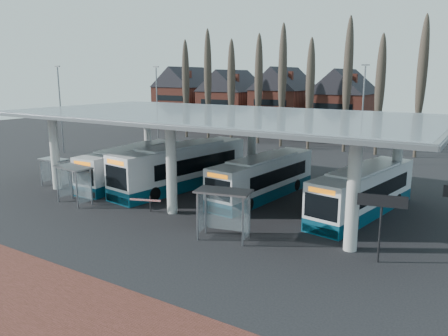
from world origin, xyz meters
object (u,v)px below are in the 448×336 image
Objects in this scene: bus_1 at (182,167)px; bus_2 at (264,178)px; shelter_0 at (55,166)px; shelter_1 at (75,176)px; bus_0 at (132,165)px; bus_3 at (364,192)px; shelter_2 at (224,203)px.

bus_1 reaches higher than bus_2.
shelter_1 is at bearing -26.37° from shelter_0.
bus_0 is 19.31m from bus_3.
bus_2 reaches higher than shelter_0.
bus_3 is (14.50, 0.84, -0.21)m from bus_1.
bus_2 reaches higher than bus_0.
bus_3 is 4.56× the size of shelter_0.
bus_0 is 0.86× the size of bus_1.
shelter_0 is (-9.25, -5.28, -0.02)m from bus_1.
bus_0 is at bearing 41.35° from shelter_0.
shelter_1 reaches higher than shelter_0.
shelter_2 is at bearing -33.37° from bus_1.
bus_2 is 4.50× the size of shelter_0.
bus_2 is at bearing 18.51° from shelter_0.
bus_2 is 0.99× the size of bus_3.
bus_1 is (4.73, 0.94, 0.23)m from bus_0.
bus_2 is at bearing 45.93° from shelter_1.
shelter_0 is 0.76× the size of shelter_2.
bus_0 is at bearing -165.92° from bus_2.
bus_1 reaches higher than bus_3.
bus_2 is (6.99, 0.96, -0.22)m from bus_1.
bus_0 is 6.27m from shelter_0.
bus_0 is 3.70× the size of shelter_1.
bus_2 is 17.39m from shelter_0.
bus_1 is 8.58m from shelter_1.
bus_3 reaches higher than bus_0.
bus_3 is 24.52m from shelter_0.
bus_0 reaches higher than shelter_1.
shelter_0 is 6.05m from shelter_1.
shelter_2 reaches higher than shelter_1.
bus_3 is at bearing 45.73° from shelter_2.
bus_0 is 0.98× the size of bus_3.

